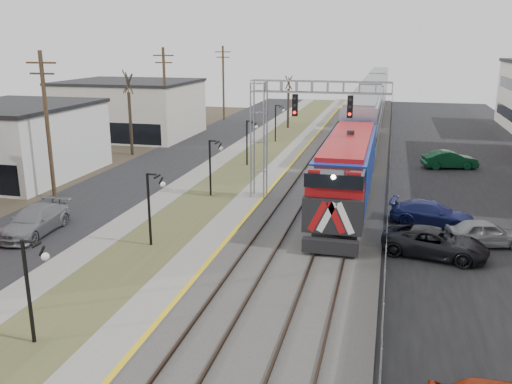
% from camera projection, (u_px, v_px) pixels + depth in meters
% --- Properties ---
extents(street_west, '(7.00, 120.00, 0.04)m').
position_uv_depth(street_west, '(154.00, 168.00, 46.59)').
color(street_west, black).
rests_on(street_west, ground).
extents(sidewalk, '(2.00, 120.00, 0.08)m').
position_uv_depth(sidewalk, '(203.00, 171.00, 45.54)').
color(sidewalk, gray).
rests_on(sidewalk, ground).
extents(grass_median, '(4.00, 120.00, 0.06)m').
position_uv_depth(grass_median, '(238.00, 173.00, 44.85)').
color(grass_median, '#49512B').
rests_on(grass_median, ground).
extents(platform, '(2.00, 120.00, 0.24)m').
position_uv_depth(platform, '(273.00, 174.00, 44.12)').
color(platform, gray).
rests_on(platform, ground).
extents(ballast_bed, '(8.00, 120.00, 0.20)m').
position_uv_depth(ballast_bed, '(335.00, 178.00, 42.97)').
color(ballast_bed, '#595651').
rests_on(ballast_bed, ground).
extents(parking_lot, '(16.00, 120.00, 0.04)m').
position_uv_depth(parking_lot, '(497.00, 188.00, 40.20)').
color(parking_lot, black).
rests_on(parking_lot, ground).
extents(platform_edge, '(0.24, 120.00, 0.01)m').
position_uv_depth(platform_edge, '(284.00, 173.00, 43.89)').
color(platform_edge, gold).
rests_on(platform_edge, platform).
extents(track_near, '(1.58, 120.00, 0.15)m').
position_uv_depth(track_near, '(310.00, 174.00, 43.39)').
color(track_near, '#2D2119').
rests_on(track_near, ballast_bed).
extents(track_far, '(1.58, 120.00, 0.15)m').
position_uv_depth(track_far, '(354.00, 177.00, 42.57)').
color(track_far, '#2D2119').
rests_on(track_far, ballast_bed).
extents(train, '(3.00, 85.85, 5.33)m').
position_uv_depth(train, '(371.00, 105.00, 67.87)').
color(train, '#13339D').
rests_on(train, ground).
extents(signal_gantry, '(9.00, 1.07, 8.15)m').
position_uv_depth(signal_gantry, '(284.00, 120.00, 35.59)').
color(signal_gantry, gray).
rests_on(signal_gantry, ground).
extents(lampposts, '(0.14, 62.14, 4.00)m').
position_uv_depth(lampposts, '(151.00, 209.00, 28.69)').
color(lampposts, black).
rests_on(lampposts, ground).
extents(utility_poles, '(0.28, 80.28, 10.00)m').
position_uv_depth(utility_poles, '(48.00, 126.00, 36.60)').
color(utility_poles, '#4C3823').
rests_on(utility_poles, ground).
extents(fence, '(0.04, 120.00, 1.60)m').
position_uv_depth(fence, '(389.00, 172.00, 41.80)').
color(fence, gray).
rests_on(fence, ground).
extents(bare_trees, '(12.30, 42.30, 5.95)m').
position_uv_depth(bare_trees, '(159.00, 130.00, 49.80)').
color(bare_trees, '#382D23').
rests_on(bare_trees, ground).
extents(car_lot_c, '(5.56, 3.39, 1.44)m').
position_uv_depth(car_lot_c, '(435.00, 243.00, 27.29)').
color(car_lot_c, black).
rests_on(car_lot_c, ground).
extents(car_lot_d, '(5.10, 2.66, 1.41)m').
position_uv_depth(car_lot_d, '(432.00, 214.00, 31.98)').
color(car_lot_d, navy).
rests_on(car_lot_d, ground).
extents(car_lot_e, '(4.43, 2.55, 1.42)m').
position_uv_depth(car_lot_e, '(486.00, 234.00, 28.72)').
color(car_lot_e, gray).
rests_on(car_lot_e, ground).
extents(car_lot_f, '(4.82, 2.69, 1.50)m').
position_uv_depth(car_lot_f, '(450.00, 160.00, 46.30)').
color(car_lot_f, '#0B3A1F').
rests_on(car_lot_f, ground).
extents(car_street_b, '(2.37, 5.30, 1.51)m').
position_uv_depth(car_street_b, '(35.00, 221.00, 30.52)').
color(car_street_b, slate).
rests_on(car_street_b, ground).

